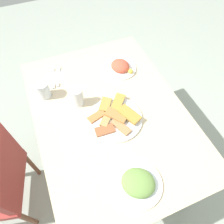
{
  "coord_description": "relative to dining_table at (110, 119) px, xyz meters",
  "views": [
    {
      "loc": [
        -0.64,
        0.25,
        1.74
      ],
      "look_at": [
        -0.02,
        -0.0,
        0.77
      ],
      "focal_mm": 32.83,
      "sensor_mm": 36.0,
      "label": 1
    }
  ],
  "objects": [
    {
      "name": "spoon",
      "position": [
        0.4,
        0.25,
        0.08
      ],
      "size": [
        0.18,
        0.06,
        0.0
      ],
      "primitive_type": "cube",
      "rotation": [
        0.0,
        0.0,
        -0.22
      ],
      "color": "silver",
      "rests_on": "paper_napkin"
    },
    {
      "name": "dining_table",
      "position": [
        0.0,
        0.0,
        0.0
      ],
      "size": [
        1.22,
        0.87,
        0.74
      ],
      "color": "beige",
      "rests_on": "ground_plane"
    },
    {
      "name": "pide_platter",
      "position": [
        -0.05,
        -0.01,
        0.09
      ],
      "size": [
        0.32,
        0.31,
        0.04
      ],
      "color": "white",
      "rests_on": "dining_table"
    },
    {
      "name": "salad_plate_greens",
      "position": [
        0.31,
        -0.2,
        0.1
      ],
      "size": [
        0.22,
        0.22,
        0.06
      ],
      "color": "white",
      "rests_on": "dining_table"
    },
    {
      "name": "paper_napkin",
      "position": [
        0.4,
        0.23,
        0.08
      ],
      "size": [
        0.13,
        0.13,
        0.0
      ],
      "primitive_type": "cube",
      "rotation": [
        0.0,
        0.0,
        -0.17
      ],
      "color": "white",
      "rests_on": "dining_table"
    },
    {
      "name": "drinking_glass",
      "position": [
        0.27,
        0.33,
        0.13
      ],
      "size": [
        0.08,
        0.08,
        0.11
      ],
      "primitive_type": "cylinder",
      "color": "silver",
      "rests_on": "dining_table"
    },
    {
      "name": "fork",
      "position": [
        0.4,
        0.21,
        0.08
      ],
      "size": [
        0.17,
        0.07,
        0.0
      ],
      "primitive_type": "cube",
      "rotation": [
        0.0,
        0.0,
        -0.3
      ],
      "color": "silver",
      "rests_on": "paper_napkin"
    },
    {
      "name": "ground_plane",
      "position": [
        0.0,
        0.0,
        -0.66
      ],
      "size": [
        6.0,
        6.0,
        0.0
      ],
      "primitive_type": "plane",
      "color": "#A4AFA1"
    },
    {
      "name": "soda_can",
      "position": [
        0.13,
        0.15,
        0.14
      ],
      "size": [
        0.08,
        0.08,
        0.12
      ],
      "primitive_type": "cylinder",
      "rotation": [
        0.0,
        0.0,
        0.26
      ],
      "color": "silver",
      "rests_on": "dining_table"
    },
    {
      "name": "salad_plate_rice",
      "position": [
        -0.44,
        0.03,
        0.1
      ],
      "size": [
        0.24,
        0.24,
        0.06
      ],
      "color": "white",
      "rests_on": "dining_table"
    }
  ]
}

